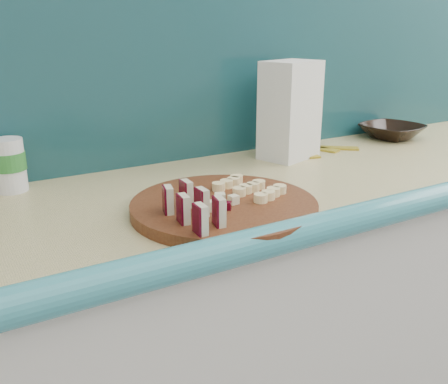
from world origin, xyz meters
name	(u,v)px	position (x,y,z in m)	size (l,w,h in m)	color
kitchen_counter	(318,317)	(0.10, 1.50, 0.46)	(2.20, 0.63, 0.91)	silver
backsplash	(268,64)	(0.10, 1.79, 1.16)	(2.20, 0.02, 0.50)	teal
cutting_board	(224,207)	(-0.30, 1.36, 0.92)	(0.38, 0.38, 0.02)	#441E0E
apple_wedges	(193,206)	(-0.40, 1.31, 0.96)	(0.08, 0.17, 0.05)	beige
apple_chunks	(217,200)	(-0.32, 1.35, 0.94)	(0.06, 0.06, 0.02)	#F4ECC3
banana_slices	(249,188)	(-0.22, 1.39, 0.94)	(0.13, 0.16, 0.02)	#FFE39B
brown_bowl	(392,131)	(0.53, 1.67, 0.93)	(0.20, 0.20, 0.05)	black
flour_bag	(290,110)	(0.08, 1.65, 1.04)	(0.16, 0.11, 0.27)	white
canister	(9,164)	(-0.65, 1.73, 0.97)	(0.07, 0.07, 0.12)	white
banana_peel	(317,149)	(0.21, 1.67, 0.91)	(0.21, 0.18, 0.01)	gold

